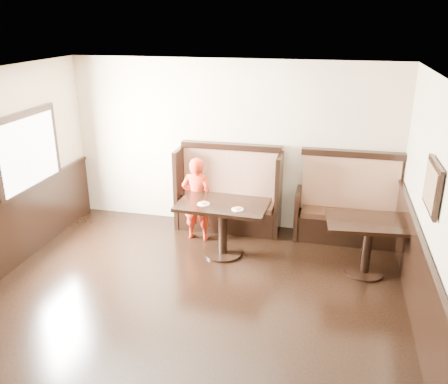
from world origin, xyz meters
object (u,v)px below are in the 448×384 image
(table_main, at_px, (223,215))
(table_neighbor, at_px, (368,234))
(child, at_px, (197,199))
(booth_neighbor, at_px, (347,211))
(booth_main, at_px, (229,199))

(table_main, relative_size, table_neighbor, 1.10)
(table_neighbor, height_order, child, child)
(booth_neighbor, bearing_deg, table_main, -151.48)
(booth_neighbor, relative_size, table_neighbor, 1.34)
(child, bearing_deg, booth_neighbor, -166.18)
(booth_main, bearing_deg, booth_neighbor, -0.05)
(booth_neighbor, bearing_deg, child, -167.00)
(child, bearing_deg, table_main, 140.35)
(booth_main, bearing_deg, child, -126.14)
(table_main, bearing_deg, table_neighbor, 0.26)
(booth_neighbor, height_order, child, booth_neighbor)
(booth_main, distance_m, booth_neighbor, 1.95)
(booth_main, relative_size, table_neighbor, 1.42)
(booth_main, distance_m, table_main, 1.01)
(booth_main, distance_m, table_neighbor, 2.46)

